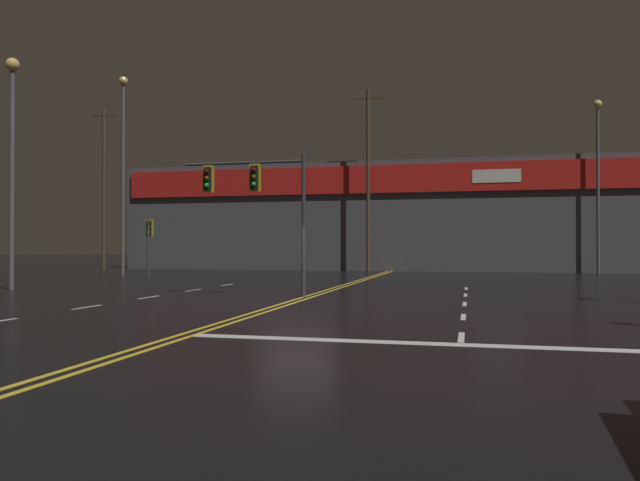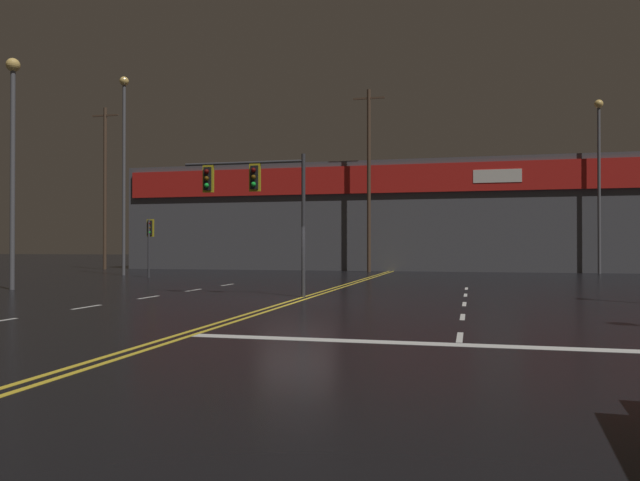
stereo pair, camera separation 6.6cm
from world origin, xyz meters
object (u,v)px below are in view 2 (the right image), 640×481
at_px(traffic_signal_corner_northwest, 150,235).
at_px(streetlight_near_right, 599,165).
at_px(streetlight_far_left, 124,153).
at_px(streetlight_near_left, 13,142).
at_px(traffic_signal_median, 252,189).

distance_m(traffic_signal_corner_northwest, streetlight_near_right, 28.56).
height_order(traffic_signal_corner_northwest, streetlight_far_left, streetlight_far_left).
relative_size(traffic_signal_corner_northwest, streetlight_near_left, 0.35).
distance_m(traffic_signal_median, streetlight_near_left, 10.96).
distance_m(streetlight_near_left, streetlight_far_left, 12.71).
xyz_separation_m(traffic_signal_median, streetlight_near_left, (-10.70, 0.74, 2.24)).
bearing_deg(traffic_signal_median, traffic_signal_corner_northwest, 132.74).
xyz_separation_m(traffic_signal_corner_northwest, streetlight_near_right, (25.81, 11.33, 4.59)).
relative_size(streetlight_near_left, streetlight_far_left, 0.78).
xyz_separation_m(streetlight_near_left, streetlight_near_right, (26.34, 21.59, 0.95)).
bearing_deg(streetlight_far_left, streetlight_near_right, 17.72).
bearing_deg(traffic_signal_corner_northwest, streetlight_far_left, 144.03).
bearing_deg(traffic_signal_median, streetlight_near_left, 176.02).
bearing_deg(traffic_signal_corner_northwest, streetlight_near_left, -93.00).
relative_size(traffic_signal_median, traffic_signal_corner_northwest, 1.52).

